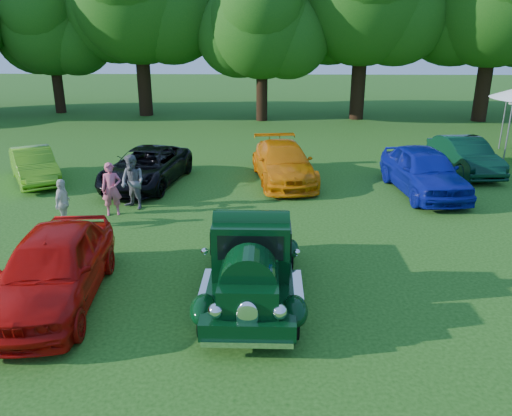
{
  "coord_description": "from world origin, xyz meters",
  "views": [
    {
      "loc": [
        1.38,
        -10.26,
        5.51
      ],
      "look_at": [
        1.01,
        2.17,
        1.1
      ],
      "focal_mm": 35.0,
      "sensor_mm": 36.0,
      "label": 1
    }
  ],
  "objects_px": {
    "back_car_black": "(146,167)",
    "back_car_blue": "(424,171)",
    "red_convertible": "(53,268)",
    "back_car_orange": "(283,163)",
    "spectator_grey": "(133,182)",
    "back_car_lime": "(34,166)",
    "spectator_white": "(63,204)",
    "hero_pickup": "(252,261)",
    "spectator_pink": "(112,189)",
    "back_car_green": "(464,155)"
  },
  "relations": [
    {
      "from": "back_car_black",
      "to": "back_car_blue",
      "type": "xyz_separation_m",
      "value": [
        10.15,
        -0.69,
        0.14
      ]
    },
    {
      "from": "back_car_lime",
      "to": "spectator_pink",
      "type": "height_order",
      "value": "spectator_pink"
    },
    {
      "from": "back_car_orange",
      "to": "spectator_pink",
      "type": "xyz_separation_m",
      "value": [
        -5.48,
        -3.95,
        0.11
      ]
    },
    {
      "from": "back_car_black",
      "to": "spectator_pink",
      "type": "bearing_deg",
      "value": -86.72
    },
    {
      "from": "red_convertible",
      "to": "spectator_white",
      "type": "bearing_deg",
      "value": 103.66
    },
    {
      "from": "red_convertible",
      "to": "spectator_white",
      "type": "relative_size",
      "value": 3.16
    },
    {
      "from": "hero_pickup",
      "to": "spectator_pink",
      "type": "distance_m",
      "value": 6.8
    },
    {
      "from": "red_convertible",
      "to": "back_car_black",
      "type": "distance_m",
      "value": 8.7
    },
    {
      "from": "back_car_orange",
      "to": "red_convertible",
      "type": "bearing_deg",
      "value": -126.72
    },
    {
      "from": "back_car_green",
      "to": "back_car_orange",
      "type": "bearing_deg",
      "value": -175.14
    },
    {
      "from": "red_convertible",
      "to": "spectator_grey",
      "type": "xyz_separation_m",
      "value": [
        0.11,
        6.03,
        0.1
      ]
    },
    {
      "from": "back_car_lime",
      "to": "back_car_blue",
      "type": "bearing_deg",
      "value": -35.92
    },
    {
      "from": "hero_pickup",
      "to": "back_car_lime",
      "type": "distance_m",
      "value": 12.2
    },
    {
      "from": "hero_pickup",
      "to": "back_car_blue",
      "type": "distance_m",
      "value": 9.59
    },
    {
      "from": "red_convertible",
      "to": "back_car_orange",
      "type": "bearing_deg",
      "value": 55.89
    },
    {
      "from": "back_car_green",
      "to": "back_car_lime",
      "type": "bearing_deg",
      "value": -179.97
    },
    {
      "from": "red_convertible",
      "to": "back_car_blue",
      "type": "distance_m",
      "value": 12.85
    },
    {
      "from": "back_car_lime",
      "to": "back_car_green",
      "type": "xyz_separation_m",
      "value": [
        17.04,
        1.89,
        0.06
      ]
    },
    {
      "from": "spectator_grey",
      "to": "back_car_lime",
      "type": "bearing_deg",
      "value": -179.28
    },
    {
      "from": "red_convertible",
      "to": "spectator_grey",
      "type": "bearing_deg",
      "value": 83.28
    },
    {
      "from": "spectator_white",
      "to": "red_convertible",
      "type": "bearing_deg",
      "value": -160.48
    },
    {
      "from": "hero_pickup",
      "to": "back_car_blue",
      "type": "bearing_deg",
      "value": 52.35
    },
    {
      "from": "spectator_grey",
      "to": "back_car_black",
      "type": "bearing_deg",
      "value": 127.64
    },
    {
      "from": "hero_pickup",
      "to": "spectator_grey",
      "type": "distance_m",
      "value": 6.94
    },
    {
      "from": "spectator_pink",
      "to": "back_car_blue",
      "type": "bearing_deg",
      "value": -3.24
    },
    {
      "from": "back_car_black",
      "to": "back_car_orange",
      "type": "relative_size",
      "value": 0.99
    },
    {
      "from": "back_car_green",
      "to": "spectator_grey",
      "type": "relative_size",
      "value": 2.42
    },
    {
      "from": "hero_pickup",
      "to": "red_convertible",
      "type": "height_order",
      "value": "hero_pickup"
    },
    {
      "from": "back_car_lime",
      "to": "spectator_white",
      "type": "relative_size",
      "value": 2.65
    },
    {
      "from": "red_convertible",
      "to": "back_car_lime",
      "type": "bearing_deg",
      "value": 111.0
    },
    {
      "from": "red_convertible",
      "to": "back_car_orange",
      "type": "distance_m",
      "value": 10.66
    },
    {
      "from": "hero_pickup",
      "to": "back_car_lime",
      "type": "relative_size",
      "value": 1.21
    },
    {
      "from": "red_convertible",
      "to": "back_car_blue",
      "type": "bearing_deg",
      "value": 32.84
    },
    {
      "from": "back_car_black",
      "to": "spectator_pink",
      "type": "relative_size",
      "value": 2.95
    },
    {
      "from": "red_convertible",
      "to": "back_car_lime",
      "type": "height_order",
      "value": "red_convertible"
    },
    {
      "from": "red_convertible",
      "to": "spectator_white",
      "type": "xyz_separation_m",
      "value": [
        -1.51,
        4.28,
        -0.06
      ]
    },
    {
      "from": "back_car_orange",
      "to": "spectator_grey",
      "type": "xyz_separation_m",
      "value": [
        -4.97,
        -3.35,
        0.17
      ]
    },
    {
      "from": "spectator_pink",
      "to": "back_car_lime",
      "type": "bearing_deg",
      "value": 122.16
    },
    {
      "from": "back_car_green",
      "to": "spectator_white",
      "type": "xyz_separation_m",
      "value": [
        -14.03,
        -6.57,
        0.03
      ]
    },
    {
      "from": "back_car_lime",
      "to": "back_car_orange",
      "type": "xyz_separation_m",
      "value": [
        9.58,
        0.42,
        0.08
      ]
    },
    {
      "from": "back_car_blue",
      "to": "spectator_pink",
      "type": "relative_size",
      "value": 2.89
    },
    {
      "from": "back_car_lime",
      "to": "back_car_orange",
      "type": "bearing_deg",
      "value": -29.67
    },
    {
      "from": "red_convertible",
      "to": "back_car_black",
      "type": "height_order",
      "value": "red_convertible"
    },
    {
      "from": "hero_pickup",
      "to": "spectator_white",
      "type": "height_order",
      "value": "hero_pickup"
    },
    {
      "from": "back_car_lime",
      "to": "spectator_white",
      "type": "distance_m",
      "value": 5.56
    },
    {
      "from": "spectator_pink",
      "to": "spectator_white",
      "type": "bearing_deg",
      "value": -150.9
    },
    {
      "from": "red_convertible",
      "to": "spectator_white",
      "type": "height_order",
      "value": "red_convertible"
    },
    {
      "from": "red_convertible",
      "to": "back_car_lime",
      "type": "xyz_separation_m",
      "value": [
        -4.51,
        8.96,
        -0.15
      ]
    },
    {
      "from": "back_car_blue",
      "to": "spectator_grey",
      "type": "relative_size",
      "value": 2.72
    },
    {
      "from": "back_car_orange",
      "to": "spectator_pink",
      "type": "height_order",
      "value": "spectator_pink"
    }
  ]
}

